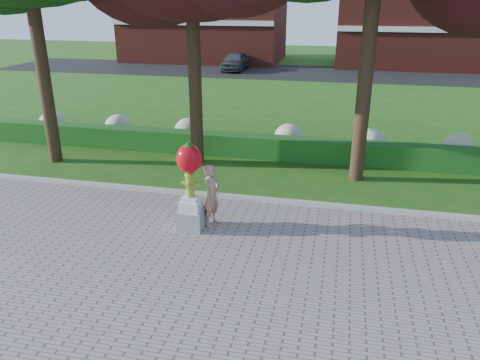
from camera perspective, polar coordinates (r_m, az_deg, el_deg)
The scene contains 10 objects.
ground at distance 11.00m, azimuth -4.54°, elevation -8.59°, with size 100.00×100.00×0.00m, color #205114.
curb at distance 13.55m, azimuth -0.88°, elevation -2.13°, with size 40.00×0.18×0.15m, color #ADADA5.
lawn_hedge at distance 17.11m, azimuth 2.22°, elevation 4.10°, with size 24.00×0.70×0.80m, color #174A15.
hydrangea_row at distance 17.93m, azimuth 4.61°, elevation 5.36°, with size 20.10×1.10×0.99m.
street at distance 37.60m, azimuth 8.20°, elevation 12.83°, with size 50.00×8.00×0.02m, color black.
building_left at distance 45.02m, azimuth -4.35°, elevation 18.83°, with size 14.00×8.00×7.00m, color maroon.
building_right at distance 43.44m, azimuth 20.21°, elevation 17.16°, with size 12.00×8.00×6.40m, color maroon.
hydrant_sculpture at distance 11.46m, azimuth -6.10°, elevation -0.49°, with size 0.66×0.62×2.26m.
woman at distance 11.75m, azimuth -3.46°, elevation -1.88°, with size 0.59×0.39×1.62m, color #A77E5F.
parked_car at distance 38.37m, azimuth -0.60°, elevation 14.31°, with size 1.71×4.24×1.44m, color #45474D.
Camera 1 is at (2.91, -9.08, 5.49)m, focal length 35.00 mm.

